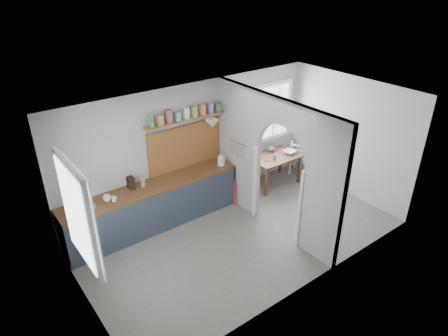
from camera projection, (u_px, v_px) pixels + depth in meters
floor at (242, 236)px, 7.55m from camera, size 5.80×3.20×0.01m
ceiling at (245, 104)px, 6.35m from camera, size 5.80×3.20×0.01m
walls at (244, 176)px, 6.95m from camera, size 5.81×3.21×2.60m
partition at (271, 157)px, 7.29m from camera, size 0.12×3.20×2.60m
kitchen_window at (76, 215)px, 5.25m from camera, size 0.10×1.16×1.50m
nook_window at (262, 114)px, 8.88m from camera, size 1.76×0.10×1.30m
counter at (153, 205)px, 7.67m from camera, size 3.50×0.60×0.90m
sink at (84, 209)px, 6.76m from camera, size 0.40×0.40×0.02m
backsplash at (185, 147)px, 7.93m from camera, size 1.65×0.03×0.90m
shelf at (186, 116)px, 7.57m from camera, size 1.75×0.20×0.21m
pendant_lamp at (212, 124)px, 7.58m from camera, size 0.26×0.26×0.16m
utensil_rail at (239, 143)px, 7.84m from camera, size 0.02×0.50×0.02m
dining_table at (274, 170)px, 9.20m from camera, size 1.15×0.78×0.71m
chair_left at (244, 176)px, 8.76m from camera, size 0.42×0.42×0.88m
chair_right at (300, 157)px, 9.63m from camera, size 0.52×0.52×0.87m
kettle at (221, 160)px, 8.15m from camera, size 0.20×0.16×0.22m
mug_a at (114, 199)px, 6.93m from camera, size 0.13×0.13×0.09m
mug_b at (107, 198)px, 6.96m from camera, size 0.17×0.17×0.11m
knife_block at (131, 183)px, 7.30m from camera, size 0.12×0.16×0.24m
jar at (143, 182)px, 7.40m from camera, size 0.10×0.10×0.15m
towel_magenta at (234, 193)px, 8.43m from camera, size 0.02×0.03×0.59m
towel_orange at (235, 195)px, 8.41m from camera, size 0.02×0.03×0.48m
bowl at (289, 152)px, 9.15m from camera, size 0.31×0.31×0.07m
table_cup at (274, 157)px, 8.87m from camera, size 0.14×0.14×0.10m
plate at (267, 160)px, 8.85m from camera, size 0.20×0.20×0.01m
vase at (272, 148)px, 9.21m from camera, size 0.17×0.17×0.16m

